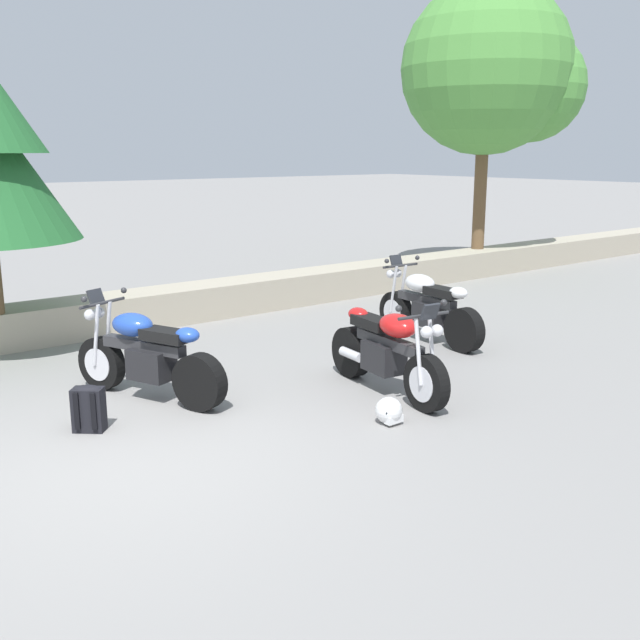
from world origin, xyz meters
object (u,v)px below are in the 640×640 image
object	(u,v)px
motorcycle_blue_near_left	(146,357)
motorcycle_white_far_right	(427,308)
leafy_tree_mid_left	(496,73)
motorcycle_red_centre	(388,352)
rider_backpack	(89,407)
rider_helmet	(389,411)

from	to	relation	value
motorcycle_blue_near_left	motorcycle_white_far_right	xyz separation A→B (m)	(4.32, -0.13, 0.00)
motorcycle_white_far_right	leafy_tree_mid_left	distance (m)	7.59
motorcycle_red_centre	rider_backpack	xyz separation A→B (m)	(-3.11, 0.97, -0.24)
rider_helmet	leafy_tree_mid_left	size ratio (longest dim) A/B	0.05
motorcycle_red_centre	motorcycle_white_far_right	size ratio (longest dim) A/B	1.00
motorcycle_red_centre	rider_helmet	world-z (taller)	motorcycle_red_centre
motorcycle_red_centre	motorcycle_white_far_right	xyz separation A→B (m)	(2.08, 1.38, 0.00)
rider_backpack	leafy_tree_mid_left	bearing A→B (deg)	19.90
rider_backpack	motorcycle_red_centre	bearing A→B (deg)	-17.36
motorcycle_red_centre	leafy_tree_mid_left	distance (m)	9.82
motorcycle_red_centre	rider_backpack	distance (m)	3.26
motorcycle_blue_near_left	rider_helmet	world-z (taller)	motorcycle_blue_near_left
rider_backpack	rider_helmet	world-z (taller)	rider_backpack
motorcycle_blue_near_left	rider_backpack	world-z (taller)	motorcycle_blue_near_left
motorcycle_blue_near_left	rider_backpack	xyz separation A→B (m)	(-0.87, -0.54, -0.24)
motorcycle_blue_near_left	rider_helmet	size ratio (longest dim) A/B	7.02
motorcycle_blue_near_left	rider_backpack	distance (m)	1.05
motorcycle_white_far_right	rider_helmet	world-z (taller)	motorcycle_white_far_right
rider_backpack	leafy_tree_mid_left	distance (m)	12.12
leafy_tree_mid_left	motorcycle_white_far_right	bearing A→B (deg)	-147.89
motorcycle_white_far_right	motorcycle_blue_near_left	bearing A→B (deg)	178.26
motorcycle_blue_near_left	rider_helmet	distance (m)	2.77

